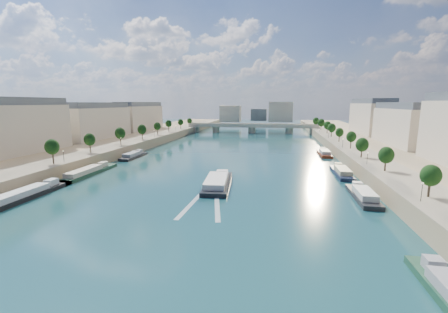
% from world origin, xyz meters
% --- Properties ---
extents(ground, '(700.00, 700.00, 0.00)m').
position_xyz_m(ground, '(0.00, 100.00, 0.00)').
color(ground, '#0D343B').
rests_on(ground, ground).
extents(quay_left, '(44.00, 520.00, 5.00)m').
position_xyz_m(quay_left, '(-72.00, 100.00, 2.50)').
color(quay_left, '#9E8460').
rests_on(quay_left, ground).
extents(quay_right, '(44.00, 520.00, 5.00)m').
position_xyz_m(quay_right, '(72.00, 100.00, 2.50)').
color(quay_right, '#9E8460').
rests_on(quay_right, ground).
extents(pave_left, '(14.00, 520.00, 0.10)m').
position_xyz_m(pave_left, '(-57.00, 100.00, 5.05)').
color(pave_left, gray).
rests_on(pave_left, quay_left).
extents(pave_right, '(14.00, 520.00, 0.10)m').
position_xyz_m(pave_right, '(57.00, 100.00, 5.05)').
color(pave_right, gray).
rests_on(pave_right, quay_right).
extents(trees_left, '(4.80, 268.80, 8.26)m').
position_xyz_m(trees_left, '(-55.00, 102.00, 10.48)').
color(trees_left, '#382B1E').
rests_on(trees_left, ground).
extents(trees_right, '(4.80, 268.80, 8.26)m').
position_xyz_m(trees_right, '(55.00, 110.00, 10.48)').
color(trees_right, '#382B1E').
rests_on(trees_right, ground).
extents(lamps_left, '(0.36, 200.36, 4.28)m').
position_xyz_m(lamps_left, '(-52.50, 90.00, 7.78)').
color(lamps_left, black).
rests_on(lamps_left, ground).
extents(lamps_right, '(0.36, 200.36, 4.28)m').
position_xyz_m(lamps_right, '(52.50, 105.00, 7.78)').
color(lamps_right, black).
rests_on(lamps_right, ground).
extents(buildings_left, '(16.00, 226.00, 23.20)m').
position_xyz_m(buildings_left, '(-85.00, 112.00, 16.45)').
color(buildings_left, beige).
rests_on(buildings_left, ground).
extents(buildings_right, '(16.00, 226.00, 23.20)m').
position_xyz_m(buildings_right, '(85.00, 112.00, 16.45)').
color(buildings_right, beige).
rests_on(buildings_right, ground).
extents(skyline, '(79.00, 42.00, 22.00)m').
position_xyz_m(skyline, '(3.19, 319.52, 14.66)').
color(skyline, beige).
rests_on(skyline, ground).
extents(bridge, '(112.00, 12.00, 8.15)m').
position_xyz_m(bridge, '(0.00, 238.83, 5.08)').
color(bridge, '#C1B79E').
rests_on(bridge, ground).
extents(tour_barge, '(10.02, 27.10, 3.69)m').
position_xyz_m(tour_barge, '(3.63, 67.36, 0.98)').
color(tour_barge, black).
rests_on(tour_barge, ground).
extents(wake, '(10.74, 26.02, 0.04)m').
position_xyz_m(wake, '(3.63, 50.73, 0.02)').
color(wake, silver).
rests_on(wake, ground).
extents(moored_barges_left, '(5.00, 153.45, 3.60)m').
position_xyz_m(moored_barges_left, '(-45.50, 43.69, 0.84)').
color(moored_barges_left, '#1D2240').
rests_on(moored_barges_left, ground).
extents(moored_barges_right, '(5.00, 168.14, 3.60)m').
position_xyz_m(moored_barges_right, '(45.50, 56.87, 0.84)').
color(moored_barges_right, black).
rests_on(moored_barges_right, ground).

